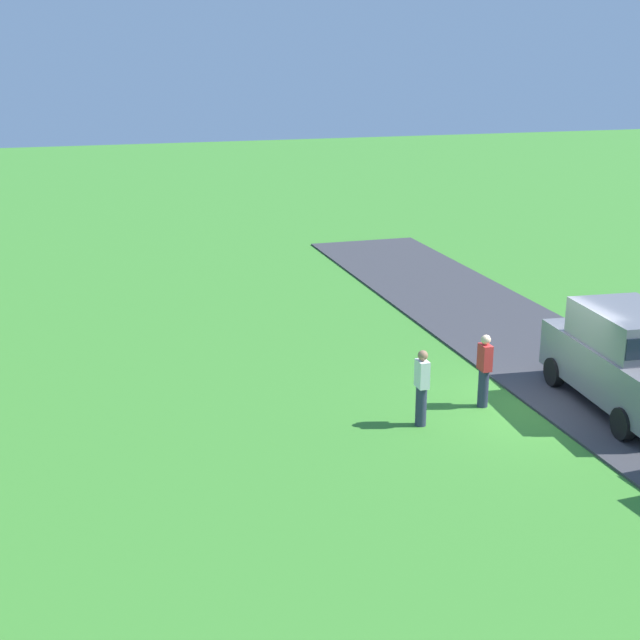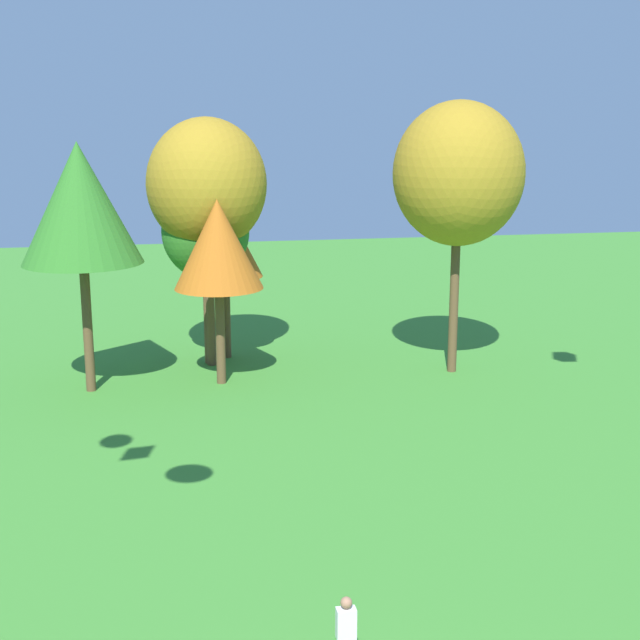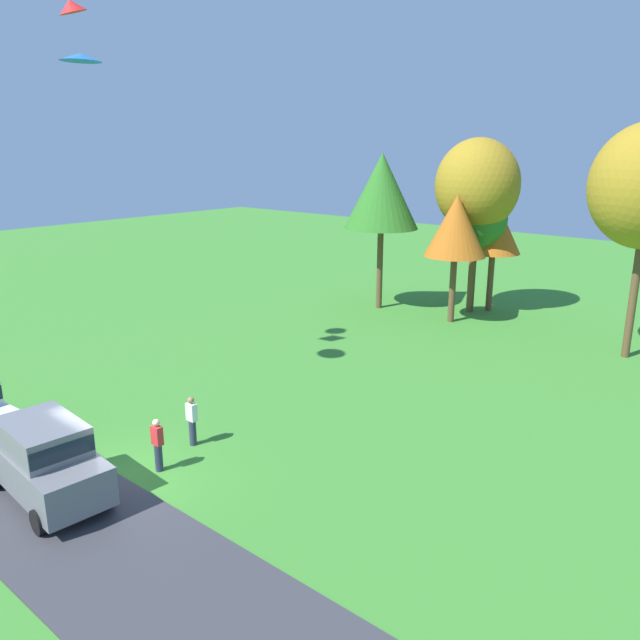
% 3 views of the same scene
% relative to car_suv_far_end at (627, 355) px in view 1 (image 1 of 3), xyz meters
% --- Properties ---
extents(ground_plane, '(120.00, 120.00, 0.00)m').
position_rel_car_suv_far_end_xyz_m(ground_plane, '(0.63, 1.78, -1.30)').
color(ground_plane, '#3D842D').
extents(pavement_strip, '(36.00, 4.40, 0.06)m').
position_rel_car_suv_far_end_xyz_m(pavement_strip, '(0.63, -0.26, -1.27)').
color(pavement_strip, '#38383D').
rests_on(pavement_strip, ground).
extents(car_suv_far_end, '(4.73, 2.34, 2.28)m').
position_rel_car_suv_far_end_xyz_m(car_suv_far_end, '(0.00, 0.00, 0.00)').
color(car_suv_far_end, slate).
rests_on(car_suv_far_end, ground).
extents(person_beside_suv, '(0.36, 0.24, 1.71)m').
position_rel_car_suv_far_end_xyz_m(person_beside_suv, '(1.05, 2.94, -0.42)').
color(person_beside_suv, '#2D334C').
rests_on(person_beside_suv, ground).
extents(person_watching_sky, '(0.36, 0.24, 1.71)m').
position_rel_car_suv_far_end_xyz_m(person_watching_sky, '(0.48, 4.70, -0.42)').
color(person_watching_sky, '#2D334C').
rests_on(person_watching_sky, ground).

